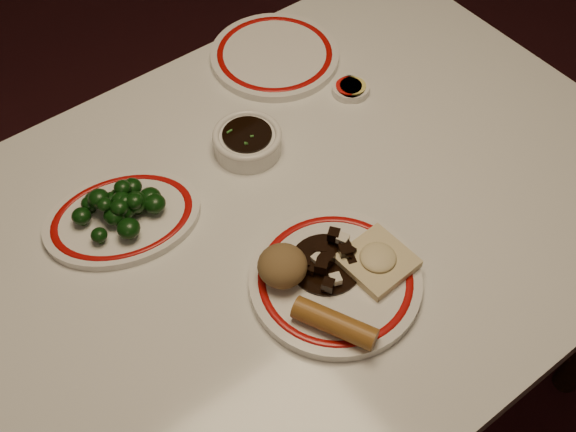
# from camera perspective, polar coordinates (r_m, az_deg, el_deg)

# --- Properties ---
(ground) EXTENTS (7.00, 7.00, 0.00)m
(ground) POSITION_cam_1_polar(r_m,az_deg,el_deg) (1.87, 1.07, -13.49)
(ground) COLOR black
(ground) RESTS_ON ground
(dining_table) EXTENTS (1.20, 0.90, 0.75)m
(dining_table) POSITION_cam_1_polar(r_m,az_deg,el_deg) (1.29, 1.51, -1.49)
(dining_table) COLOR silver
(dining_table) RESTS_ON ground
(main_plate) EXTENTS (0.28, 0.28, 0.02)m
(main_plate) POSITION_cam_1_polar(r_m,az_deg,el_deg) (1.12, 3.75, -5.11)
(main_plate) COLOR white
(main_plate) RESTS_ON dining_table
(rice_mound) EXTENTS (0.08, 0.08, 0.06)m
(rice_mound) POSITION_cam_1_polar(r_m,az_deg,el_deg) (1.09, -0.44, -3.96)
(rice_mound) COLOR olive
(rice_mound) RESTS_ON main_plate
(spring_roll) EXTENTS (0.09, 0.13, 0.03)m
(spring_roll) POSITION_cam_1_polar(r_m,az_deg,el_deg) (1.05, 3.70, -8.45)
(spring_roll) COLOR #996225
(spring_roll) RESTS_ON main_plate
(fried_wonton) EXTENTS (0.10, 0.10, 0.03)m
(fried_wonton) POSITION_cam_1_polar(r_m,az_deg,el_deg) (1.12, 7.09, -3.50)
(fried_wonton) COLOR beige
(fried_wonton) RESTS_ON main_plate
(stirfry_heap) EXTENTS (0.11, 0.11, 0.03)m
(stirfry_heap) POSITION_cam_1_polar(r_m,az_deg,el_deg) (1.12, 3.19, -3.47)
(stirfry_heap) COLOR black
(stirfry_heap) RESTS_ON main_plate
(broccoli_plate) EXTENTS (0.30, 0.28, 0.02)m
(broccoli_plate) POSITION_cam_1_polar(r_m,az_deg,el_deg) (1.22, -12.93, -0.17)
(broccoli_plate) COLOR white
(broccoli_plate) RESTS_ON dining_table
(broccoli_pile) EXTENTS (0.14, 0.12, 0.05)m
(broccoli_pile) POSITION_cam_1_polar(r_m,az_deg,el_deg) (1.20, -13.00, 0.86)
(broccoli_pile) COLOR #23471C
(broccoli_pile) RESTS_ON broccoli_plate
(soy_bowl) EXTENTS (0.12, 0.12, 0.04)m
(soy_bowl) POSITION_cam_1_polar(r_m,az_deg,el_deg) (1.29, -3.22, 5.84)
(soy_bowl) COLOR white
(soy_bowl) RESTS_ON dining_table
(sweet_sour_dish) EXTENTS (0.06, 0.06, 0.02)m
(sweet_sour_dish) POSITION_cam_1_polar(r_m,az_deg,el_deg) (1.40, 4.81, 9.96)
(sweet_sour_dish) COLOR white
(sweet_sour_dish) RESTS_ON dining_table
(mustard_dish) EXTENTS (0.06, 0.06, 0.02)m
(mustard_dish) POSITION_cam_1_polar(r_m,az_deg,el_deg) (1.40, 5.13, 9.96)
(mustard_dish) COLOR white
(mustard_dish) RESTS_ON dining_table
(far_plate) EXTENTS (0.30, 0.30, 0.02)m
(far_plate) POSITION_cam_1_polar(r_m,az_deg,el_deg) (1.47, -1.06, 12.57)
(far_plate) COLOR white
(far_plate) RESTS_ON dining_table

